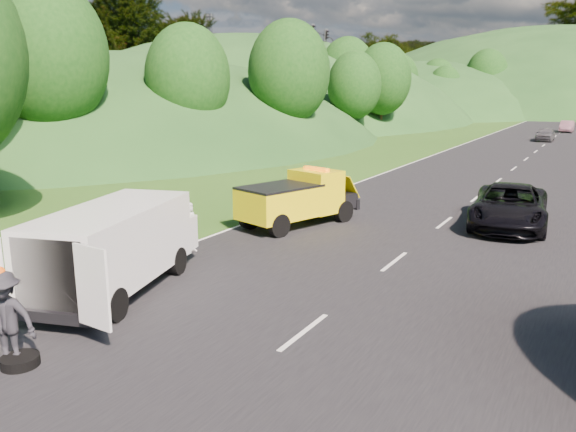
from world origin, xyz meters
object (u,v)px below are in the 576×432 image
Objects in this scene: spare_tire at (21,367)px; tow_truck at (299,198)px; white_van at (116,244)px; suitcase at (111,251)px; woman at (192,253)px; passing_suv at (508,227)px; child at (147,279)px; worker at (10,366)px.

tow_truck is at bearing 93.81° from spare_tire.
white_van is 3.16m from suitcase.
woman reaches higher than spare_tire.
spare_tire is 17.95m from passing_suv.
child is (-0.64, -7.83, -1.09)m from tow_truck.
suitcase is at bearing 123.86° from white_van.
tow_truck is 7.93m from child.
white_van is 7.51× the size of child.
child is at bearing -170.21° from woman.
passing_suv is at bearing 45.21° from tow_truck.
spare_tire is (0.86, -12.91, -1.09)m from tow_truck.
woman reaches higher than suitcase.
tow_truck is 2.84× the size of worker.
woman is at bearing -86.52° from tow_truck.
passing_suv is (7.92, 11.69, 0.00)m from child.
spare_tire is 0.12× the size of passing_suv.
woman is 0.87× the size of worker.
worker reaches higher than passing_suv.
woman is 1.79× the size of child.
white_van is 4.44m from spare_tire.
suitcase is (-3.57, 5.98, 0.30)m from worker.
child is at bearing -130.11° from passing_suv.
child is at bearing 75.64° from white_van.
worker is 18.11m from passing_suv.
woman is at bearing 83.05° from white_van.
child is at bearing 80.04° from worker.
tow_truck is at bearing -16.60° from woman.
white_van is 15.08m from passing_suv.
white_van is 3.64× the size of worker.
woman is at bearing 79.52° from worker.
passing_suv reaches higher than child.
spare_tire is (1.50, -5.08, 0.00)m from child.
tow_truck reaches higher than woman.
white_van is 4.46m from worker.
spare_tire is at bearing -86.47° from white_van.
white_van is at bearing 83.09° from worker.
white_van is at bearing -173.12° from woman.
worker is at bearing -69.83° from tow_truck.
passing_suv is at bearing 44.48° from worker.
suitcase is at bearing -95.25° from tow_truck.
child is (0.61, -2.73, 0.00)m from woman.
worker reaches higher than spare_tire.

